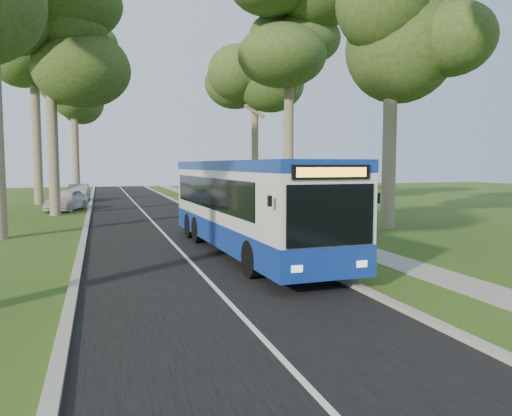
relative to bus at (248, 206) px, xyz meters
The scene contains 17 objects.
ground 2.54m from the bus, 49.71° to the right, with size 120.00×120.00×0.00m, color #2D4B17.
road 9.05m from the bus, 105.00° to the left, with size 7.00×100.00×0.02m, color black.
kerb_east 8.83m from the bus, 82.04° to the left, with size 0.25×100.00×0.12m, color #9E9B93.
kerb_west 10.49m from the bus, 124.04° to the left, with size 0.25×100.00×0.12m, color #9E9B93.
centre_line 9.05m from the bus, 105.00° to the left, with size 0.12×100.00×0.01m, color white.
footpath 9.71m from the bus, 63.93° to the left, with size 1.50×100.00×0.02m, color gray.
bus is the anchor object (origin of this frame).
bus_stop_sign 5.46m from the bus, 73.44° to the right, with size 0.09×0.34×2.40m.
bus_shelter 5.21m from the bus, 49.78° to the left, with size 2.02×2.94×2.31m.
litter_bin 4.83m from the bus, 49.56° to the left, with size 0.51×0.51×0.89m.
car_white 21.06m from the bus, 110.30° to the left, with size 1.81×4.49×1.53m, color silver.
car_silver 29.63m from the bus, 103.37° to the left, with size 1.62×4.63×1.53m, color #A9ABB1.
tree_west_c 20.23m from the bus, 115.19° to the left, with size 5.20×5.20×13.89m.
tree_west_d 30.48m from the bus, 110.24° to the left, with size 5.20×5.20×17.56m.
tree_west_e 38.71m from the bus, 101.28° to the left, with size 5.20×5.20×16.32m.
tree_east_c 21.04m from the bus, 64.25° to the left, with size 5.20×5.20×16.09m.
tree_east_d 31.31m from the bus, 72.16° to the left, with size 5.20×5.20×14.29m.
Camera 1 is at (-6.30, -15.77, 3.22)m, focal length 35.00 mm.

